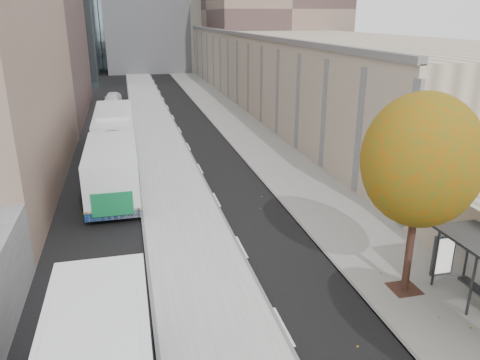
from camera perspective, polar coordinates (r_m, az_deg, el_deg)
name	(u,v)px	position (r m, az deg, el deg)	size (l,w,h in m)	color
bus_platform	(162,151)	(37.12, -9.52, 3.55)	(4.25, 150.00, 0.15)	#A8A8A8
sidewalk	(260,145)	(38.48, 2.46, 4.31)	(4.75, 150.00, 0.08)	gray
building_tan	(281,61)	(68.51, 5.04, 14.25)	(18.00, 92.00, 8.00)	gray
tree_c	(421,161)	(17.53, 21.24, 2.22)	(4.20, 4.20, 7.28)	black
bus_far	(114,145)	(32.98, -15.13, 4.15)	(2.85, 19.18, 3.20)	white
distant_car	(113,98)	(58.75, -15.27, 9.59)	(1.72, 4.28, 1.46)	white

